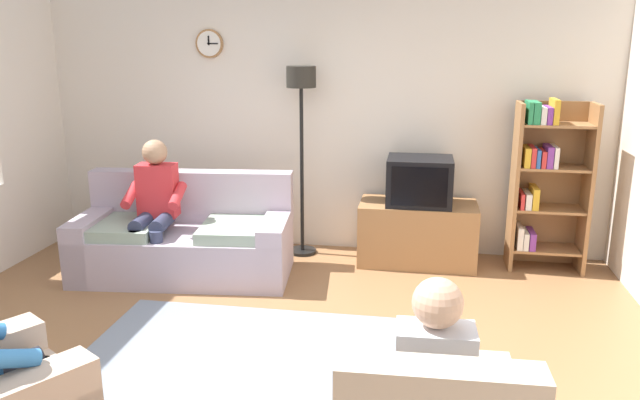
# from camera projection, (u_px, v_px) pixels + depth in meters

# --- Properties ---
(ground_plane) EXTENTS (12.00, 12.00, 0.00)m
(ground_plane) POSITION_uv_depth(u_px,v_px,m) (256.00, 375.00, 3.94)
(ground_plane) COLOR #8C603D
(back_wall_assembly) EXTENTS (6.20, 0.17, 2.70)m
(back_wall_assembly) POSITION_uv_depth(u_px,v_px,m) (322.00, 116.00, 6.14)
(back_wall_assembly) COLOR silver
(back_wall_assembly) RESTS_ON ground_plane
(couch) EXTENTS (1.98, 1.06, 0.90)m
(couch) POSITION_uv_depth(u_px,v_px,m) (185.00, 241.00, 5.58)
(couch) COLOR #A899A8
(couch) RESTS_ON ground_plane
(tv_stand) EXTENTS (1.10, 0.56, 0.59)m
(tv_stand) POSITION_uv_depth(u_px,v_px,m) (417.00, 233.00, 5.86)
(tv_stand) COLOR olive
(tv_stand) RESTS_ON ground_plane
(tv) EXTENTS (0.60, 0.49, 0.44)m
(tv) POSITION_uv_depth(u_px,v_px,m) (419.00, 181.00, 5.70)
(tv) COLOR black
(tv) RESTS_ON tv_stand
(bookshelf) EXTENTS (0.68, 0.36, 1.59)m
(bookshelf) POSITION_uv_depth(u_px,v_px,m) (545.00, 180.00, 5.61)
(bookshelf) COLOR olive
(bookshelf) RESTS_ON ground_plane
(floor_lamp) EXTENTS (0.28, 0.28, 1.85)m
(floor_lamp) POSITION_uv_depth(u_px,v_px,m) (301.00, 109.00, 5.84)
(floor_lamp) COLOR black
(floor_lamp) RESTS_ON ground_plane
(area_rug) EXTENTS (2.20, 1.70, 0.01)m
(area_rug) POSITION_uv_depth(u_px,v_px,m) (239.00, 363.00, 4.07)
(area_rug) COLOR slate
(area_rug) RESTS_ON ground_plane
(person_on_couch) EXTENTS (0.54, 0.56, 1.24)m
(person_on_couch) POSITION_uv_depth(u_px,v_px,m) (155.00, 202.00, 5.41)
(person_on_couch) COLOR red
(person_on_couch) RESTS_ON ground_plane
(person_in_right_armchair) EXTENTS (0.52, 0.54, 1.12)m
(person_in_right_armchair) POSITION_uv_depth(u_px,v_px,m) (432.00, 378.00, 2.78)
(person_in_right_armchair) COLOR silver
(person_in_right_armchair) RESTS_ON ground_plane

